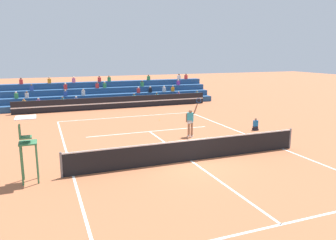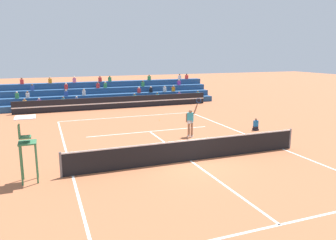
{
  "view_description": "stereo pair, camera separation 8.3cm",
  "coord_description": "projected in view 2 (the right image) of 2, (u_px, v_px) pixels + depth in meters",
  "views": [
    {
      "loc": [
        -6.51,
        -13.65,
        5.12
      ],
      "look_at": [
        0.58,
        4.54,
        1.1
      ],
      "focal_mm": 35.0,
      "sensor_mm": 36.0,
      "label": 1
    },
    {
      "loc": [
        -6.43,
        -13.68,
        5.12
      ],
      "look_at": [
        0.58,
        4.54,
        1.1
      ],
      "focal_mm": 35.0,
      "sensor_mm": 36.0,
      "label": 2
    }
  ],
  "objects": [
    {
      "name": "tennis_ball",
      "position": [
        160.0,
        120.0,
        25.28
      ],
      "size": [
        0.07,
        0.07,
        0.07
      ],
      "primitive_type": "sphere",
      "color": "#C6DB33",
      "rests_on": "ground"
    },
    {
      "name": "sponsor_banner_wall",
      "position": [
        117.0,
        102.0,
        30.63
      ],
      "size": [
        18.0,
        0.26,
        1.1
      ],
      "color": "black",
      "rests_on": "ground"
    },
    {
      "name": "umpire_chair",
      "position": [
        26.0,
        141.0,
        12.92
      ],
      "size": [
        0.76,
        0.84,
        2.67
      ],
      "color": "#337047",
      "rests_on": "ground"
    },
    {
      "name": "tennis_player",
      "position": [
        191.0,
        121.0,
        20.14
      ],
      "size": [
        0.76,
        0.73,
        2.49
      ],
      "color": "#9E7051",
      "rests_on": "ground"
    },
    {
      "name": "ground_plane",
      "position": [
        191.0,
        161.0,
        15.8
      ],
      "size": [
        120.0,
        120.0,
        0.0
      ],
      "primitive_type": "plane",
      "color": "#AD603D"
    },
    {
      "name": "bleacher_stand",
      "position": [
        110.0,
        95.0,
        33.47
      ],
      "size": [
        20.98,
        3.8,
        2.83
      ],
      "color": "navy",
      "rests_on": "ground"
    },
    {
      "name": "ball_kid_courtside",
      "position": [
        256.0,
        125.0,
        21.96
      ],
      "size": [
        0.3,
        0.36,
        0.84
      ],
      "color": "black",
      "rests_on": "ground"
    },
    {
      "name": "court_lines",
      "position": [
        191.0,
        161.0,
        15.8
      ],
      "size": [
        11.1,
        23.9,
        0.01
      ],
      "color": "white",
      "rests_on": "ground"
    },
    {
      "name": "tennis_net",
      "position": [
        191.0,
        150.0,
        15.69
      ],
      "size": [
        12.0,
        0.1,
        1.1
      ],
      "color": "slate",
      "rests_on": "ground"
    }
  ]
}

